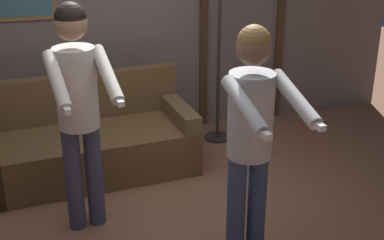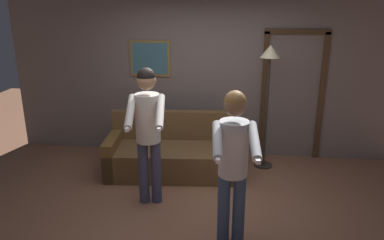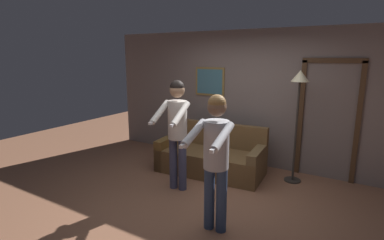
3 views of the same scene
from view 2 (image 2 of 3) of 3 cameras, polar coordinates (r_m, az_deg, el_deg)
ground_plane at (r=4.75m, az=-0.34°, el=-13.98°), size 12.00×12.00×0.00m
back_wall_assembly at (r=6.11m, az=1.99°, el=6.57°), size 6.40×0.10×2.60m
couch at (r=5.66m, az=-3.08°, el=-5.29°), size 1.96×1.00×0.87m
torchiere_lamp at (r=5.60m, az=11.67°, el=7.30°), size 0.28×0.28×1.89m
person_standing_left at (r=4.56m, az=-6.75°, el=-0.61°), size 0.49×0.72×1.76m
person_standing_right at (r=3.77m, az=6.31°, el=-5.46°), size 0.47×0.72×1.69m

